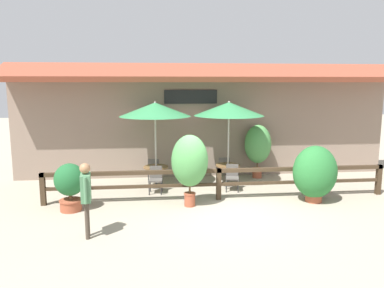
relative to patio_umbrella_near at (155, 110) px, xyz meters
The scene contains 16 objects.
ground_plane 4.17m from the patio_umbrella_near, 54.80° to the right, with size 60.00×60.00×0.00m, color #9E937F.
building_facade 2.41m from the patio_umbrella_near, 37.98° to the left, with size 14.28×1.49×4.23m.
patio_railing 3.13m from the patio_umbrella_near, 40.54° to the right, with size 10.40×0.14×0.95m.
patio_umbrella_near is the anchor object (origin of this frame).
dining_table_near 2.06m from the patio_umbrella_near, 135.00° to the left, with size 0.84×0.84×0.72m.
chair_near_streetside 2.26m from the patio_umbrella_near, 91.41° to the right, with size 0.46×0.46×0.86m.
chair_near_wallside 2.26m from the patio_umbrella_near, 94.81° to the left, with size 0.48×0.48×0.86m.
patio_umbrella_middle 2.48m from the patio_umbrella_near, ahead, with size 2.36×2.36×2.90m.
dining_table_middle 3.22m from the patio_umbrella_near, ahead, with size 0.84×0.84×0.72m.
chair_middle_streetside 3.35m from the patio_umbrella_near, 15.21° to the right, with size 0.49×0.49×0.86m.
chair_middle_wallside 3.34m from the patio_umbrella_near, 15.13° to the left, with size 0.47×0.47×0.86m.
potted_plant_broad_leaf 2.67m from the patio_umbrella_near, 66.16° to the right, with size 1.04×0.94×2.07m.
potted_plant_entrance_palm 5.39m from the patio_umbrella_near, 24.37° to the right, with size 1.29×1.16×1.69m.
potted_plant_tall_tropical 3.72m from the patio_umbrella_near, 137.74° to the right, with size 0.84×0.76×1.33m.
potted_plant_small_flowering 4.13m from the patio_umbrella_near, 13.46° to the left, with size 0.98×0.89×1.98m.
pedestrian 4.64m from the patio_umbrella_near, 111.44° to the right, with size 0.27×0.60×1.74m.
Camera 1 is at (-1.96, -9.75, 3.49)m, focal length 35.00 mm.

